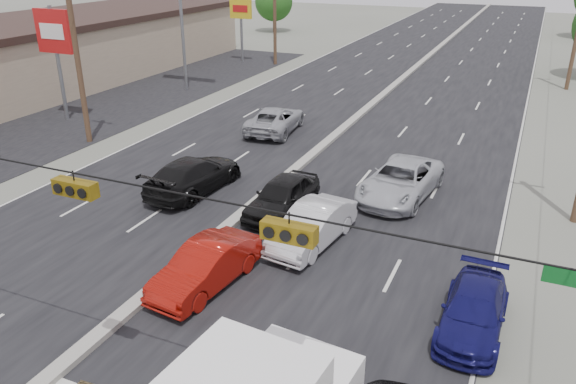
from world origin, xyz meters
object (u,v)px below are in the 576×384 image
at_px(pole_sign_mid, 54,38).
at_px(oncoming_far, 275,120).
at_px(queue_car_b, 312,226).
at_px(queue_car_c, 400,181).
at_px(queue_car_d, 474,311).
at_px(pole_sign_far, 241,14).
at_px(utility_pole_left_b, 76,51).
at_px(queue_car_a, 282,197).
at_px(utility_pole_left_c, 275,8).
at_px(tree_left_far, 274,2).
at_px(red_sedan, 206,267).
at_px(oncoming_near, 194,175).

distance_m(pole_sign_mid, oncoming_far, 14.39).
distance_m(queue_car_b, queue_car_c, 5.88).
xyz_separation_m(queue_car_b, queue_car_d, (6.10, -2.87, -0.13)).
relative_size(pole_sign_far, queue_car_c, 1.08).
xyz_separation_m(utility_pole_left_b, queue_car_d, (22.10, -8.91, -4.49)).
relative_size(queue_car_a, queue_car_c, 0.80).
bearing_deg(pole_sign_mid, pole_sign_far, 87.40).
xyz_separation_m(utility_pole_left_c, queue_car_b, (16.00, -31.04, -4.36)).
distance_m(queue_car_a, queue_car_d, 9.51).
relative_size(queue_car_b, queue_car_c, 0.81).
bearing_deg(tree_left_far, queue_car_a, -64.52).
relative_size(red_sedan, queue_car_a, 0.99).
bearing_deg(utility_pole_left_c, queue_car_a, -64.47).
height_order(utility_pole_left_b, queue_car_c, utility_pole_left_b).
distance_m(utility_pole_left_c, red_sedan, 37.96).
xyz_separation_m(pole_sign_far, oncoming_far, (12.38, -19.02, -3.67)).
distance_m(pole_sign_mid, queue_car_c, 23.14).
bearing_deg(pole_sign_far, pole_sign_mid, -92.60).
bearing_deg(oncoming_near, pole_sign_far, -61.51).
relative_size(queue_car_c, oncoming_far, 1.05).
height_order(red_sedan, queue_car_d, red_sedan).
distance_m(utility_pole_left_b, utility_pole_left_c, 25.00).
height_order(pole_sign_far, queue_car_d, pole_sign_far).
xyz_separation_m(queue_car_d, oncoming_near, (-12.79, 5.34, 0.17)).
bearing_deg(oncoming_near, utility_pole_left_c, -67.61).
relative_size(utility_pole_left_b, oncoming_far, 1.88).
bearing_deg(tree_left_far, utility_pole_left_c, -64.59).
distance_m(utility_pole_left_b, queue_car_a, 15.13).
bearing_deg(oncoming_near, pole_sign_mid, -21.12).
relative_size(utility_pole_left_c, queue_car_d, 2.35).
height_order(utility_pole_left_b, tree_left_far, utility_pole_left_b).
bearing_deg(queue_car_b, utility_pole_left_c, 124.64).
xyz_separation_m(pole_sign_far, queue_car_c, (21.46, -25.50, -3.63)).
bearing_deg(oncoming_far, utility_pole_left_b, 27.75).
height_order(oncoming_near, oncoming_far, oncoming_near).
bearing_deg(tree_left_far, utility_pole_left_b, -78.08).
height_order(pole_sign_mid, queue_car_c, pole_sign_mid).
xyz_separation_m(pole_sign_mid, queue_car_d, (26.60, -11.91, -4.50)).
relative_size(oncoming_near, oncoming_far, 1.01).
height_order(utility_pole_left_b, queue_car_d, utility_pole_left_b).
distance_m(queue_car_c, queue_car_d, 9.38).
relative_size(pole_sign_mid, queue_car_a, 1.56).
height_order(utility_pole_left_c, queue_car_d, utility_pole_left_c).
bearing_deg(queue_car_d, queue_car_c, 117.04).
height_order(utility_pole_left_c, oncoming_near, utility_pole_left_c).
distance_m(queue_car_b, queue_car_d, 6.74).
height_order(pole_sign_mid, oncoming_near, pole_sign_mid).
relative_size(red_sedan, oncoming_far, 0.83).
bearing_deg(utility_pole_left_c, utility_pole_left_b, -90.00).
bearing_deg(queue_car_d, red_sedan, -171.27).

